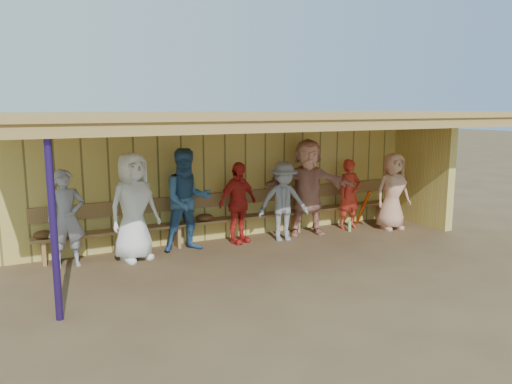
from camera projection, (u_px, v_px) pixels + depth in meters
ground at (265, 252)px, 8.98m from camera, size 90.00×90.00×0.00m
player_a at (66, 219)px, 8.06m from camera, size 0.59×0.39×1.61m
player_b at (134, 207)px, 8.41m from camera, size 1.05×0.85×1.85m
player_c at (187, 200)px, 8.97m from camera, size 0.94×0.75×1.86m
player_d at (238, 203)px, 9.49m from camera, size 0.99×0.66×1.56m
player_e at (283, 202)px, 9.66m from camera, size 1.11×0.79×1.55m
player_f at (308, 187)px, 10.08m from camera, size 1.90×1.19×1.96m
player_g at (350, 194)px, 10.65m from camera, size 0.55×0.37×1.49m
player_h at (393, 191)px, 10.57m from camera, size 0.85×0.60×1.63m
dugout_structure at (266, 154)px, 9.47m from camera, size 8.80×3.20×2.50m
bench at (239, 212)px, 9.87m from camera, size 7.60×0.34×0.93m
dugout_equipment at (201, 220)px, 9.39m from camera, size 7.34×0.62×0.80m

